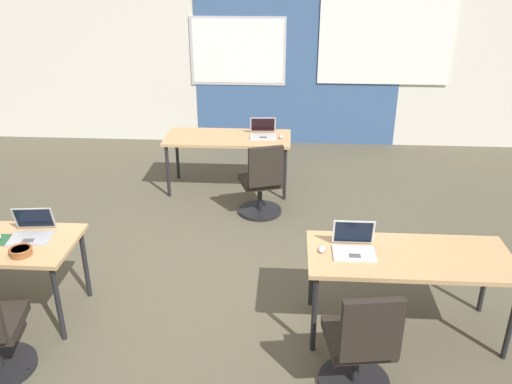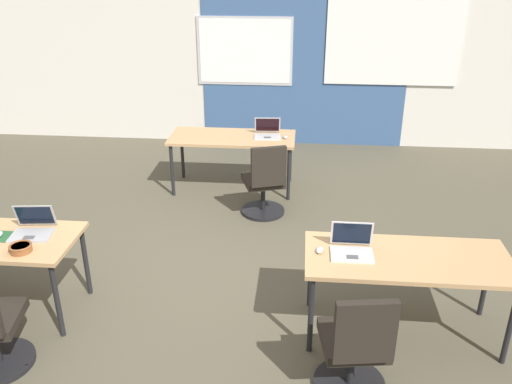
% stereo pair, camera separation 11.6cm
% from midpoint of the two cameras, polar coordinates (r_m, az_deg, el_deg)
% --- Properties ---
extents(ground_plane, '(24.00, 24.00, 0.00)m').
position_cam_midpoint_polar(ground_plane, '(5.23, -4.94, -9.34)').
color(ground_plane, '#4C4738').
extents(back_wall_assembly, '(10.00, 0.27, 2.80)m').
position_cam_midpoint_polar(back_wall_assembly, '(8.63, -0.10, 14.51)').
color(back_wall_assembly, silver).
rests_on(back_wall_assembly, ground).
extents(desk_near_right, '(1.60, 0.70, 0.72)m').
position_cam_midpoint_polar(desk_near_right, '(4.39, 16.58, -7.33)').
color(desk_near_right, tan).
rests_on(desk_near_right, ground).
extents(desk_far_center, '(1.60, 0.70, 0.72)m').
position_cam_midpoint_polar(desk_far_center, '(6.90, -2.04, 5.48)').
color(desk_far_center, tan).
rests_on(desk_far_center, ground).
extents(laptop_near_right_inner, '(0.33, 0.28, 0.23)m').
position_cam_midpoint_polar(laptop_near_right_inner, '(4.29, 10.96, -5.79)').
color(laptop_near_right_inner, silver).
rests_on(laptop_near_right_inner, desk_near_right).
extents(mouse_near_right_inner, '(0.07, 0.11, 0.03)m').
position_cam_midpoint_polar(mouse_near_right_inner, '(4.28, 7.59, -6.16)').
color(mouse_near_right_inner, '#B2B2B7').
rests_on(mouse_near_right_inner, desk_near_right).
extents(chair_near_right_inner, '(0.52, 0.57, 0.92)m').
position_cam_midpoint_polar(chair_near_right_inner, '(3.91, 11.39, -16.36)').
color(chair_near_right_inner, black).
rests_on(chair_near_right_inner, ground).
extents(laptop_far_right, '(0.35, 0.33, 0.23)m').
position_cam_midpoint_polar(laptop_far_right, '(6.87, 1.72, 6.35)').
color(laptop_far_right, '#B7B7BC').
rests_on(laptop_far_right, desk_far_center).
extents(mouse_far_right, '(0.06, 0.10, 0.03)m').
position_cam_midpoint_polar(mouse_far_right, '(6.81, 3.64, 5.87)').
color(mouse_far_right, '#B2B2B7').
rests_on(mouse_far_right, desk_far_center).
extents(chair_far_right, '(0.56, 0.61, 0.92)m').
position_cam_midpoint_polar(chair_far_right, '(6.25, 1.45, 0.63)').
color(chair_far_right, black).
rests_on(chair_far_right, ground).
extents(laptop_near_left_inner, '(0.36, 0.34, 0.23)m').
position_cam_midpoint_polar(laptop_near_left_inner, '(4.84, -22.10, -3.61)').
color(laptop_near_left_inner, '#9E9EA3').
rests_on(laptop_near_left_inner, desk_near_left).
extents(snack_bowl, '(0.18, 0.18, 0.06)m').
position_cam_midpoint_polar(snack_bowl, '(4.60, -23.15, -5.49)').
color(snack_bowl, brown).
rests_on(snack_bowl, desk_near_left).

